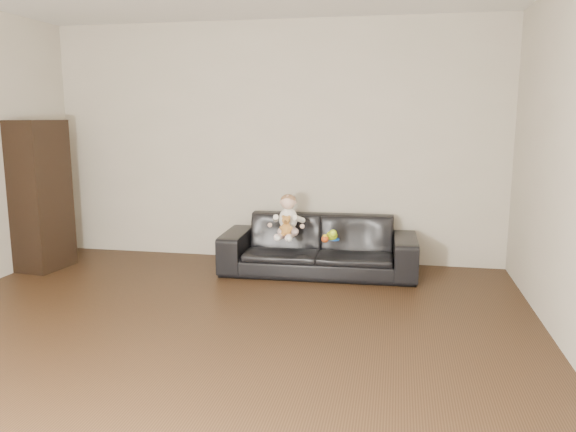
% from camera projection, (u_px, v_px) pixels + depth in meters
% --- Properties ---
extents(floor, '(5.50, 5.50, 0.00)m').
position_uv_depth(floor, '(184.00, 360.00, 3.73)').
color(floor, '#352112').
rests_on(floor, ground).
extents(wall_back, '(5.00, 0.00, 5.00)m').
position_uv_depth(wall_back, '(273.00, 143.00, 6.15)').
color(wall_back, '#B7AE9A').
rests_on(wall_back, ground).
extents(sofa, '(1.99, 0.83, 0.58)m').
position_uv_depth(sofa, '(319.00, 245.00, 5.74)').
color(sofa, black).
rests_on(sofa, floor).
extents(cabinet, '(0.45, 0.57, 1.55)m').
position_uv_depth(cabinet, '(41.00, 196.00, 5.83)').
color(cabinet, black).
rests_on(cabinet, floor).
extents(shelf_item, '(0.21, 0.27, 0.28)m').
position_uv_depth(shelf_item, '(40.00, 162.00, 5.76)').
color(shelf_item, silver).
rests_on(shelf_item, cabinet).
extents(baby, '(0.31, 0.38, 0.44)m').
position_uv_depth(baby, '(288.00, 219.00, 5.64)').
color(baby, '#FCD6D5').
rests_on(baby, sofa).
extents(teddy_bear, '(0.13, 0.13, 0.20)m').
position_uv_depth(teddy_bear, '(286.00, 226.00, 5.52)').
color(teddy_bear, '#B67933').
rests_on(teddy_bear, sofa).
extents(toy_green, '(0.14, 0.16, 0.09)m').
position_uv_depth(toy_green, '(332.00, 236.00, 5.54)').
color(toy_green, '#AED519').
rests_on(toy_green, sofa).
extents(toy_rattle, '(0.09, 0.09, 0.07)m').
position_uv_depth(toy_rattle, '(325.00, 239.00, 5.44)').
color(toy_rattle, '#C64517').
rests_on(toy_rattle, sofa).
extents(toy_blue_disc, '(0.11, 0.11, 0.01)m').
position_uv_depth(toy_blue_disc, '(334.00, 239.00, 5.56)').
color(toy_blue_disc, blue).
rests_on(toy_blue_disc, sofa).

